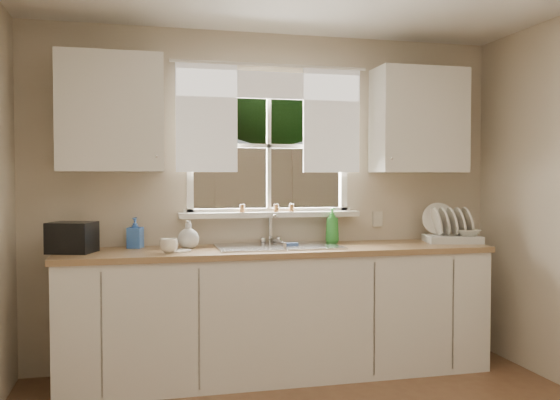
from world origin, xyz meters
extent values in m
cube|color=beige|center=(0.00, 2.00, 0.57)|extent=(3.60, 0.02, 1.15)
cube|color=beige|center=(0.00, 2.00, 2.33)|extent=(3.60, 0.02, 0.35)
cube|color=beige|center=(-1.20, 2.00, 1.65)|extent=(1.20, 0.02, 1.00)
cube|color=beige|center=(1.20, 2.00, 1.65)|extent=(1.20, 0.02, 1.00)
cube|color=white|center=(0.00, 2.02, 1.15)|extent=(1.30, 0.06, 0.05)
cube|color=white|center=(0.00, 2.02, 2.15)|extent=(1.30, 0.06, 0.05)
cube|color=white|center=(-0.60, 2.02, 1.65)|extent=(0.05, 0.06, 1.05)
cube|color=white|center=(0.60, 2.02, 1.65)|extent=(0.05, 0.06, 1.05)
cube|color=white|center=(0.00, 2.02, 1.65)|extent=(0.03, 0.04, 1.00)
cube|color=white|center=(0.00, 2.02, 1.65)|extent=(1.20, 0.04, 0.03)
cube|color=white|center=(0.00, 1.96, 1.13)|extent=(1.38, 0.14, 0.04)
cylinder|color=white|center=(0.00, 1.94, 2.25)|extent=(1.50, 0.02, 0.02)
cube|color=silver|center=(-0.48, 1.95, 1.85)|extent=(0.45, 0.02, 0.80)
cube|color=silver|center=(0.48, 1.95, 1.85)|extent=(0.45, 0.02, 0.80)
cube|color=silver|center=(0.00, 1.95, 2.10)|extent=(1.40, 0.02, 0.20)
cube|color=white|center=(0.00, 1.68, 0.43)|extent=(3.00, 0.62, 0.87)
cube|color=#9A764D|center=(0.00, 1.68, 0.89)|extent=(3.04, 0.65, 0.04)
cube|color=white|center=(-1.15, 1.82, 1.85)|extent=(0.70, 0.33, 0.80)
cube|color=white|center=(1.15, 1.82, 1.85)|extent=(0.70, 0.33, 0.80)
cube|color=beige|center=(0.88, 1.99, 1.08)|extent=(0.08, 0.01, 0.12)
cylinder|color=brown|center=(-0.22, 1.94, 1.18)|extent=(0.04, 0.04, 0.06)
cylinder|color=brown|center=(0.16, 1.94, 1.18)|extent=(0.04, 0.04, 0.06)
cylinder|color=brown|center=(0.04, 1.94, 1.18)|extent=(0.04, 0.04, 0.06)
cube|color=#335421|center=(0.00, 7.00, -0.02)|extent=(20.00, 10.00, 0.02)
cube|color=#806047|center=(0.00, 5.00, 0.90)|extent=(8.00, 0.10, 1.80)
cube|color=maroon|center=(-1.20, 8.50, 1.10)|extent=(3.00, 3.00, 2.20)
cube|color=black|center=(-1.20, 8.50, 2.35)|extent=(3.20, 3.20, 0.30)
cylinder|color=#423021|center=(1.40, 8.00, 1.60)|extent=(0.36, 0.36, 3.20)
sphere|color=#214716|center=(1.40, 8.00, 4.00)|extent=(4.00, 4.00, 4.00)
sphere|color=#214716|center=(0.30, 9.50, 4.50)|extent=(3.20, 3.20, 3.20)
cube|color=#B7B7BC|center=(0.00, 1.71, 0.83)|extent=(0.84, 0.46, 0.18)
cube|color=#B7B7BC|center=(0.00, 1.71, 0.92)|extent=(0.88, 0.50, 0.01)
cube|color=#B7B7BC|center=(0.00, 1.71, 0.89)|extent=(0.02, 0.41, 0.14)
cylinder|color=silver|center=(0.00, 1.96, 1.02)|extent=(0.03, 0.03, 0.22)
cylinder|color=silver|center=(0.00, 1.88, 1.13)|extent=(0.02, 0.18, 0.02)
sphere|color=silver|center=(-0.06, 1.96, 0.94)|extent=(0.05, 0.05, 0.05)
sphere|color=silver|center=(0.06, 1.96, 0.94)|extent=(0.05, 0.05, 0.05)
cube|color=silver|center=(1.38, 1.71, 0.94)|extent=(0.46, 0.38, 0.05)
cylinder|color=white|center=(1.33, 1.83, 1.08)|extent=(0.27, 0.13, 0.25)
cylinder|color=white|center=(1.26, 1.74, 1.07)|extent=(0.12, 0.23, 0.22)
cylinder|color=white|center=(1.32, 1.72, 1.07)|extent=(0.12, 0.23, 0.22)
cylinder|color=white|center=(1.38, 1.71, 1.07)|extent=(0.12, 0.23, 0.22)
cylinder|color=white|center=(1.44, 1.70, 1.07)|extent=(0.12, 0.23, 0.22)
cylinder|color=white|center=(1.50, 1.68, 1.07)|extent=(0.12, 0.23, 0.22)
imported|color=silver|center=(1.49, 1.67, 0.99)|extent=(0.25, 0.25, 0.05)
imported|color=green|center=(0.46, 1.86, 1.05)|extent=(0.12, 0.12, 0.27)
imported|color=blue|center=(-1.00, 1.89, 1.02)|extent=(0.12, 0.13, 0.22)
imported|color=beige|center=(-0.63, 1.78, 1.01)|extent=(0.17, 0.17, 0.19)
cylinder|color=white|center=(-0.71, 1.59, 0.92)|extent=(0.17, 0.17, 0.01)
imported|color=white|center=(-0.78, 1.55, 0.96)|extent=(0.14, 0.14, 0.09)
cube|color=black|center=(-1.40, 1.72, 1.01)|extent=(0.34, 0.32, 0.20)
camera|label=1|loc=(-0.97, -2.40, 1.40)|focal=38.00mm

